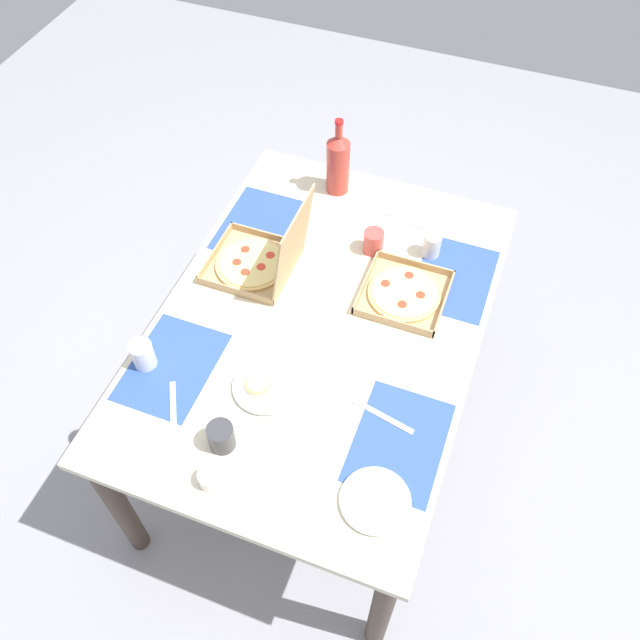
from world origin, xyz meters
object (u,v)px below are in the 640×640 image
(soda_bottle, at_px, (338,163))
(cup_spare, at_px, (221,437))
(cup_dark, at_px, (432,245))
(condiment_bowl, at_px, (211,478))
(pizza_box_corner_right, at_px, (404,294))
(cup_red, at_px, (143,355))
(cup_clear_right, at_px, (373,241))
(plate_middle, at_px, (265,386))
(plate_far_left, at_px, (375,501))
(pizza_box_corner_left, at_px, (260,259))

(soda_bottle, relative_size, cup_spare, 3.54)
(cup_dark, relative_size, condiment_bowl, 1.32)
(pizza_box_corner_right, relative_size, cup_spare, 3.15)
(cup_red, distance_m, cup_clear_right, 0.90)
(plate_middle, height_order, cup_red, cup_red)
(plate_far_left, height_order, soda_bottle, soda_bottle)
(pizza_box_corner_left, height_order, soda_bottle, pizza_box_corner_left)
(cup_clear_right, bearing_deg, condiment_bowl, -8.59)
(pizza_box_corner_left, xyz_separation_m, soda_bottle, (-0.50, 0.11, 0.08))
(plate_middle, relative_size, cup_dark, 2.22)
(condiment_bowl, bearing_deg, cup_red, -127.48)
(plate_middle, distance_m, cup_clear_right, 0.70)
(pizza_box_corner_left, distance_m, cup_clear_right, 0.41)
(soda_bottle, bearing_deg, plate_far_left, 24.36)
(cup_spare, relative_size, cup_dark, 0.98)
(pizza_box_corner_left, height_order, cup_red, pizza_box_corner_left)
(pizza_box_corner_left, bearing_deg, cup_dark, 117.41)
(pizza_box_corner_right, relative_size, soda_bottle, 0.89)
(cup_clear_right, bearing_deg, pizza_box_corner_left, -56.46)
(cup_red, bearing_deg, cup_spare, 64.37)
(cup_red, relative_size, cup_dark, 1.06)
(plate_far_left, bearing_deg, soda_bottle, -155.64)
(pizza_box_corner_right, distance_m, plate_middle, 0.60)
(pizza_box_corner_left, bearing_deg, soda_bottle, 167.24)
(cup_red, distance_m, cup_spare, 0.39)
(cup_red, height_order, cup_spare, cup_red)
(plate_far_left, distance_m, cup_red, 0.85)
(cup_spare, bearing_deg, soda_bottle, -177.11)
(soda_bottle, height_order, condiment_bowl, soda_bottle)
(plate_far_left, relative_size, cup_clear_right, 2.25)
(soda_bottle, distance_m, cup_red, 1.04)
(plate_middle, bearing_deg, soda_bottle, -174.07)
(cup_red, bearing_deg, soda_bottle, 163.47)
(soda_bottle, bearing_deg, cup_clear_right, 41.25)
(cup_red, xyz_separation_m, condiment_bowl, (0.29, 0.38, -0.03))
(plate_middle, bearing_deg, pizza_box_corner_right, 149.40)
(plate_far_left, distance_m, cup_clear_right, 0.97)
(plate_far_left, relative_size, cup_spare, 2.20)
(plate_middle, xyz_separation_m, condiment_bowl, (0.34, -0.02, 0.01))
(plate_far_left, relative_size, condiment_bowl, 2.83)
(soda_bottle, distance_m, cup_dark, 0.49)
(plate_middle, bearing_deg, cup_red, -82.73)
(plate_middle, height_order, soda_bottle, soda_bottle)
(pizza_box_corner_left, xyz_separation_m, plate_far_left, (0.69, 0.65, -0.04))
(cup_clear_right, xyz_separation_m, cup_dark, (-0.06, 0.20, 0.00))
(cup_clear_right, xyz_separation_m, condiment_bowl, (1.02, -0.15, -0.02))
(plate_middle, bearing_deg, plate_far_left, 61.79)
(condiment_bowl, bearing_deg, plate_far_left, 102.85)
(pizza_box_corner_left, bearing_deg, pizza_box_corner_right, 96.64)
(pizza_box_corner_left, distance_m, condiment_bowl, 0.81)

